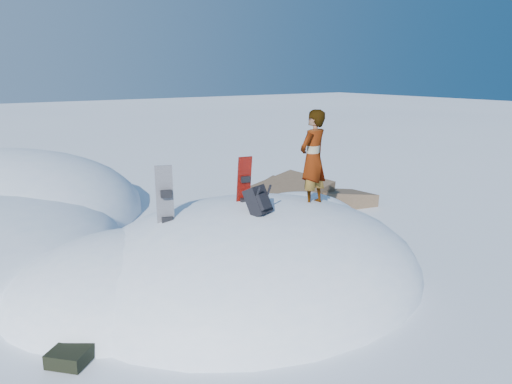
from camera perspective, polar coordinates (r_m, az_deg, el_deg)
ground at (r=9.83m, az=-0.46°, el=-9.72°), size 120.00×120.00×0.00m
snow_mound at (r=9.93m, az=-2.08°, el=-9.49°), size 8.00×6.00×3.00m
rock_outcrop at (r=14.21m, az=5.13°, el=-2.24°), size 4.68×4.41×1.68m
snowboard_red at (r=9.47m, az=-1.40°, el=-0.05°), size 0.31×0.28×1.44m
snowboard_dark at (r=8.97m, az=-10.27°, el=-2.04°), size 0.33×0.27×1.63m
backpack at (r=8.74m, az=0.32°, el=-1.05°), size 0.49×0.57×0.60m
gear_pile at (r=7.74m, az=-19.60°, el=-16.40°), size 1.00×0.88×0.26m
person at (r=9.77m, az=6.52°, el=3.86°), size 0.78×0.61×1.88m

